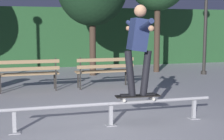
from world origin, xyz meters
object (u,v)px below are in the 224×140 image
lamp_post_right (206,4)px  grind_rail (111,107)px  skateboard (138,96)px  skateboarder (138,42)px  park_bench_left_center (105,69)px  park_bench_leftmost (28,71)px

lamp_post_right → grind_rail: bearing=-133.4°
skateboard → skateboarder: (0.00, -0.00, 0.94)m
skateboard → lamp_post_right: (4.40, 5.16, 2.00)m
park_bench_left_center → park_bench_leftmost: bearing=180.0°
park_bench_left_center → skateboarder: bearing=-94.6°
skateboarder → park_bench_leftmost: bearing=117.1°
skateboarder → lamp_post_right: bearing=49.6°
skateboard → grind_rail: bearing=-180.0°
skateboarder → park_bench_leftmost: (-1.78, 3.47, -0.88)m
park_bench_leftmost → skateboarder: bearing=-62.9°
skateboard → skateboarder: 0.94m
grind_rail → skateboarder: bearing=-0.0°
grind_rail → park_bench_leftmost: (-1.29, 3.47, 0.23)m
skateboard → lamp_post_right: bearing=49.6°
grind_rail → park_bench_left_center: bearing=77.5°
park_bench_leftmost → park_bench_left_center: 2.06m
skateboarder → skateboard: bearing=176.9°
grind_rail → lamp_post_right: size_ratio=0.96×
skateboarder → park_bench_leftmost: skateboarder is taller
park_bench_leftmost → park_bench_left_center: (2.06, 0.00, 0.00)m
grind_rail → park_bench_leftmost: size_ratio=2.32×
lamp_post_right → park_bench_leftmost: bearing=-164.7°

